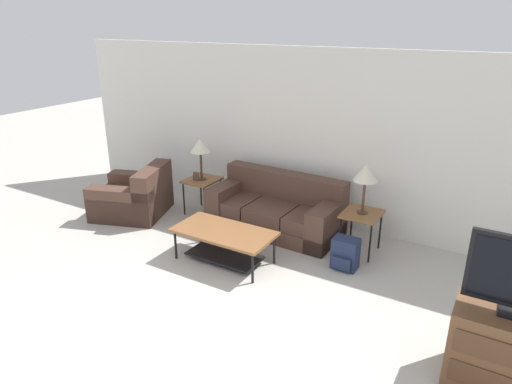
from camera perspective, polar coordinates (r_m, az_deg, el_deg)
The scene contains 12 objects.
ground_plane at distance 4.59m, azimuth -13.33°, elevation -20.11°, with size 24.00×24.00×0.00m, color #B2ADA3.
wall_back at distance 6.83m, azimuth 7.58°, elevation 6.63°, with size 8.91×0.06×2.60m.
couch at distance 6.77m, azimuth 2.52°, elevation -2.31°, with size 1.98×0.94×0.82m.
armchair at distance 7.55m, azimuth -14.99°, elevation -0.63°, with size 1.31×1.29×0.80m.
coffee_table at distance 5.89m, azimuth -4.00°, elevation -5.82°, with size 1.29×0.66×0.44m.
side_table_left at distance 7.31m, azimuth -6.78°, elevation 1.15°, with size 0.49×0.53×0.57m.
side_table_right at distance 6.19m, azimuth 13.08°, elevation -3.06°, with size 0.49×0.53×0.57m.
table_lamp_left at distance 7.13m, azimuth -6.98°, elevation 5.71°, with size 0.31×0.31×0.67m.
table_lamp_right at distance 5.97m, azimuth 13.55°, elevation 2.22°, with size 0.31×0.31×0.67m.
tv_console at distance 4.52m, azimuth 29.17°, elevation -17.25°, with size 0.94×0.54×0.75m.
backpack at distance 5.88m, azimuth 11.08°, elevation -7.60°, with size 0.32×0.30×0.41m.
picture_frame at distance 7.24m, azimuth -7.53°, elevation 1.97°, with size 0.10×0.04×0.13m.
Camera 1 is at (2.56, -2.38, 2.98)m, focal length 32.00 mm.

